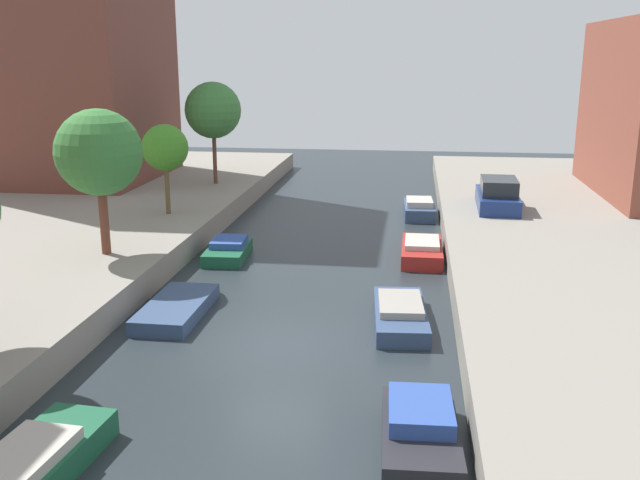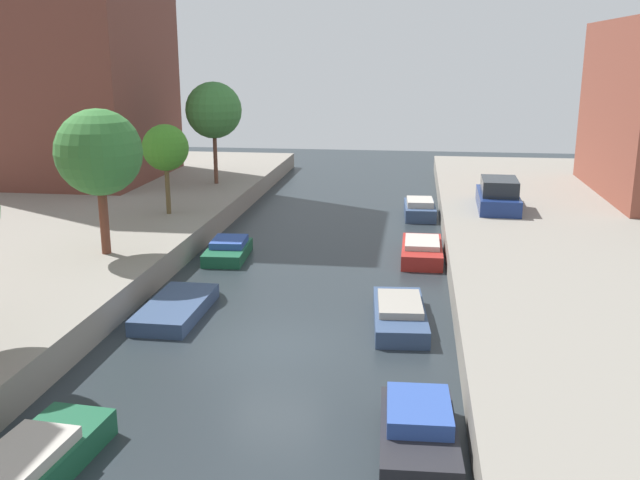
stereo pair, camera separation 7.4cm
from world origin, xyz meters
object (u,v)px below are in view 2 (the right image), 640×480
Objects in this scene: moored_boat_left_1 at (22,473)px; moored_boat_right_2 at (418,431)px; moored_boat_left_2 at (176,308)px; moored_boat_right_3 at (400,314)px; moored_boat_right_5 at (420,209)px; street_tree_4 at (165,148)px; street_tree_5 at (214,110)px; street_tree_3 at (99,153)px; moored_boat_right_4 at (422,250)px; apartment_tower_far at (58,6)px; parked_car at (498,196)px; moored_boat_left_3 at (228,250)px.

moored_boat_right_2 is (7.33, 2.49, 0.03)m from moored_boat_left_1.
moored_boat_left_2 is 6.95m from moored_boat_right_3.
street_tree_4 is at bearing -154.56° from moored_boat_right_5.
street_tree_3 is at bearing -90.00° from street_tree_5.
moored_boat_right_3 is at bearing -15.36° from street_tree_3.
moored_boat_right_4 is at bearing -11.57° from street_tree_4.
moored_boat_left_1 is 1.22× the size of moored_boat_right_4.
apartment_tower_far is 4.33× the size of parked_car.
moored_boat_left_3 is at bearing -42.13° from street_tree_4.
street_tree_4 is at bearing 101.35° from moored_boat_left_1.
street_tree_4 is at bearing 137.87° from moored_boat_left_3.
street_tree_4 reaches higher than moored_boat_right_4.
moored_boat_left_2 is at bearing 138.26° from moored_boat_right_2.
street_tree_4 reaches higher than parked_car.
street_tree_5 reaches higher than moored_boat_right_4.
moored_boat_right_5 is at bearing 87.64° from moored_boat_right_3.
moored_boat_right_2 is at bearing -41.52° from street_tree_3.
apartment_tower_far is 6.13× the size of moored_boat_left_3.
moored_boat_right_4 is at bearing 84.47° from moored_boat_right_3.
parked_car is 13.27m from moored_boat_right_3.
parked_car is at bearing 79.58° from moored_boat_right_2.
apartment_tower_far is 18.52m from street_tree_3.
street_tree_3 is at bearing 138.48° from moored_boat_right_2.
street_tree_5 is 12.39m from moored_boat_left_3.
apartment_tower_far is 3.69× the size of street_tree_3.
moored_boat_right_2 reaches higher than moored_boat_right_3.
moored_boat_left_3 is 0.91× the size of moored_boat_right_2.
moored_boat_left_2 is at bearing -55.84° from apartment_tower_far.
parked_car is (14.71, 9.64, -3.02)m from street_tree_3.
street_tree_3 reaches higher than moored_boat_left_1.
parked_car is at bearing 63.59° from moored_boat_left_1.
moored_boat_left_2 is (-0.18, 9.19, -0.12)m from moored_boat_left_1.
street_tree_4 is 11.02m from moored_boat_left_2.
moored_boat_left_1 reaches higher than moored_boat_left_3.
moored_boat_left_2 is 0.94× the size of moored_boat_right_3.
moored_boat_right_5 is (7.61, 8.53, 0.08)m from moored_boat_left_3.
moored_boat_right_2 reaches higher than moored_boat_left_3.
moored_boat_left_1 is 1.47× the size of moored_boat_left_3.
moored_boat_right_5 is (11.17, -2.39, -4.59)m from street_tree_5.
moored_boat_right_2 is at bearing -65.24° from street_tree_5.
moored_boat_right_4 is 1.11× the size of moored_boat_right_5.
moored_boat_left_1 is at bearing -89.12° from moored_boat_left_3.
moored_boat_left_1 reaches higher than moored_boat_right_3.
street_tree_4 reaches higher than moored_boat_left_2.
moored_boat_right_4 is (11.25, 4.27, -4.27)m from street_tree_3.
moored_boat_right_2 reaches higher than moored_boat_left_1.
moored_boat_left_3 is (-0.06, 6.51, 0.08)m from moored_boat_left_2.
street_tree_4 is at bearing 90.00° from street_tree_3.
moored_boat_right_3 is at bearing -43.01° from apartment_tower_far.
moored_boat_right_2 is (11.13, -9.85, -4.23)m from street_tree_3.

